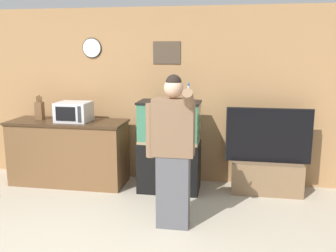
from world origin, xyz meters
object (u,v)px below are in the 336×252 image
knife_block (40,110)px  aquarium_on_stand (169,147)px  microwave (74,112)px  tv_on_stand (267,168)px  person_standing (173,150)px  counter_island (69,152)px

knife_block → aquarium_on_stand: 2.05m
microwave → aquarium_on_stand: bearing=-1.1°
microwave → tv_on_stand: microwave is taller
tv_on_stand → aquarium_on_stand: bearing=-174.1°
person_standing → microwave: bearing=145.3°
microwave → knife_block: (-0.57, 0.07, -0.00)m
counter_island → aquarium_on_stand: size_ratio=1.35×
microwave → knife_block: 0.58m
counter_island → aquarium_on_stand: 1.55m
aquarium_on_stand → knife_block: bearing=177.3°
counter_island → microwave: size_ratio=3.68×
knife_block → aquarium_on_stand: (2.00, -0.10, -0.45)m
microwave → person_standing: (1.65, -1.14, -0.20)m
aquarium_on_stand → tv_on_stand: size_ratio=1.07×
microwave → tv_on_stand: 2.88m
aquarium_on_stand → tv_on_stand: 1.40m
tv_on_stand → person_standing: 1.78m
knife_block → aquarium_on_stand: knife_block is taller
counter_island → microwave: bearing=-6.0°
tv_on_stand → person_standing: person_standing is taller
aquarium_on_stand → counter_island: bearing=178.5°
counter_island → tv_on_stand: tv_on_stand is taller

